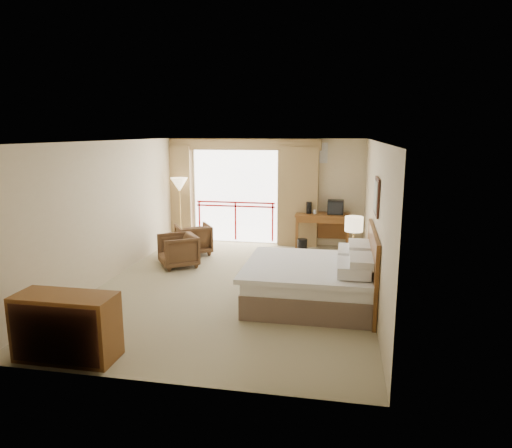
% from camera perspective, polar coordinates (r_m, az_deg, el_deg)
% --- Properties ---
extents(floor, '(7.00, 7.00, 0.00)m').
position_cam_1_polar(floor, '(8.74, -2.61, -7.67)').
color(floor, '#978B65').
rests_on(floor, ground).
extents(ceiling, '(7.00, 7.00, 0.00)m').
position_cam_1_polar(ceiling, '(8.26, -2.78, 10.32)').
color(ceiling, white).
rests_on(ceiling, wall_back).
extents(wall_back, '(5.00, 0.00, 5.00)m').
position_cam_1_polar(wall_back, '(11.79, 1.23, 4.08)').
color(wall_back, beige).
rests_on(wall_back, ground).
extents(wall_front, '(5.00, 0.00, 5.00)m').
position_cam_1_polar(wall_front, '(5.15, -11.74, -5.87)').
color(wall_front, beige).
rests_on(wall_front, ground).
extents(wall_left, '(0.00, 7.00, 7.00)m').
position_cam_1_polar(wall_left, '(9.29, -17.88, 1.53)').
color(wall_left, beige).
rests_on(wall_left, ground).
extents(wall_right, '(0.00, 7.00, 7.00)m').
position_cam_1_polar(wall_right, '(8.20, 14.58, 0.45)').
color(wall_right, beige).
rests_on(wall_right, ground).
extents(balcony_door, '(2.40, 0.00, 2.40)m').
position_cam_1_polar(balcony_door, '(11.94, -2.58, 3.45)').
color(balcony_door, white).
rests_on(balcony_door, wall_back).
extents(balcony_railing, '(2.09, 0.03, 1.02)m').
position_cam_1_polar(balcony_railing, '(11.99, -2.59, 1.60)').
color(balcony_railing, '#A70F0E').
rests_on(balcony_railing, wall_back).
extents(curtain_left, '(1.00, 0.26, 2.50)m').
position_cam_1_polar(curtain_left, '(12.30, -10.25, 3.74)').
color(curtain_left, olive).
rests_on(curtain_left, wall_back).
extents(curtain_right, '(1.00, 0.26, 2.50)m').
position_cam_1_polar(curtain_right, '(11.55, 5.28, 3.38)').
color(curtain_right, olive).
rests_on(curtain_right, wall_back).
extents(valance, '(4.40, 0.22, 0.28)m').
position_cam_1_polar(valance, '(11.73, -2.76, 9.92)').
color(valance, olive).
rests_on(valance, wall_back).
extents(hvac_vent, '(0.50, 0.04, 0.50)m').
position_cam_1_polar(hvac_vent, '(11.53, 7.69, 8.81)').
color(hvac_vent, silver).
rests_on(hvac_vent, wall_back).
extents(bed, '(2.13, 2.06, 0.97)m').
position_cam_1_polar(bed, '(7.85, 7.12, -7.10)').
color(bed, brown).
rests_on(bed, floor).
extents(headboard, '(0.06, 2.10, 1.30)m').
position_cam_1_polar(headboard, '(7.77, 14.31, -5.44)').
color(headboard, '#5E3314').
rests_on(headboard, wall_right).
extents(framed_art, '(0.04, 0.72, 0.60)m').
position_cam_1_polar(framed_art, '(7.52, 14.84, 3.34)').
color(framed_art, black).
rests_on(framed_art, wall_right).
extents(nightstand, '(0.47, 0.56, 0.66)m').
position_cam_1_polar(nightstand, '(9.00, 11.94, -5.15)').
color(nightstand, '#5E3314').
rests_on(nightstand, floor).
extents(table_lamp, '(0.34, 0.34, 0.61)m').
position_cam_1_polar(table_lamp, '(8.86, 12.15, -0.08)').
color(table_lamp, tan).
rests_on(table_lamp, nightstand).
extents(phone, '(0.17, 0.14, 0.07)m').
position_cam_1_polar(phone, '(8.76, 11.73, -3.13)').
color(phone, black).
rests_on(phone, nightstand).
extents(desk, '(1.34, 0.65, 0.87)m').
position_cam_1_polar(desk, '(11.48, 8.36, 0.37)').
color(desk, '#5E3314').
rests_on(desk, floor).
extents(tv, '(0.39, 0.31, 0.35)m').
position_cam_1_polar(tv, '(11.34, 9.91, 2.07)').
color(tv, black).
rests_on(tv, desk).
extents(coffee_maker, '(0.14, 0.14, 0.29)m').
position_cam_1_polar(coffee_maker, '(11.38, 6.63, 2.03)').
color(coffee_maker, black).
rests_on(coffee_maker, desk).
extents(cup, '(0.10, 0.10, 0.11)m').
position_cam_1_polar(cup, '(11.34, 7.36, 1.51)').
color(cup, white).
rests_on(cup, desk).
extents(wastebasket, '(0.31, 0.31, 0.30)m').
position_cam_1_polar(wastebasket, '(11.18, 5.80, -2.64)').
color(wastebasket, black).
rests_on(wastebasket, floor).
extents(armchair_far, '(1.06, 1.07, 0.71)m').
position_cam_1_polar(armchair_far, '(11.05, -7.78, -3.67)').
color(armchair_far, '#452D1C').
rests_on(armchair_far, floor).
extents(armchair_near, '(1.06, 1.06, 0.70)m').
position_cam_1_polar(armchair_near, '(10.07, -9.64, -5.23)').
color(armchair_near, '#452D1C').
rests_on(armchair_near, floor).
extents(side_table, '(0.52, 0.52, 0.57)m').
position_cam_1_polar(side_table, '(10.52, -10.42, -2.32)').
color(side_table, black).
rests_on(side_table, floor).
extents(book, '(0.24, 0.28, 0.02)m').
position_cam_1_polar(book, '(10.48, -10.45, -1.34)').
color(book, white).
rests_on(book, side_table).
extents(floor_lamp, '(0.44, 0.44, 1.72)m').
position_cam_1_polar(floor_lamp, '(11.78, -9.56, 4.56)').
color(floor_lamp, tan).
rests_on(floor_lamp, floor).
extents(dresser, '(1.28, 0.54, 0.85)m').
position_cam_1_polar(dresser, '(6.41, -22.64, -11.79)').
color(dresser, '#5E3314').
rests_on(dresser, floor).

